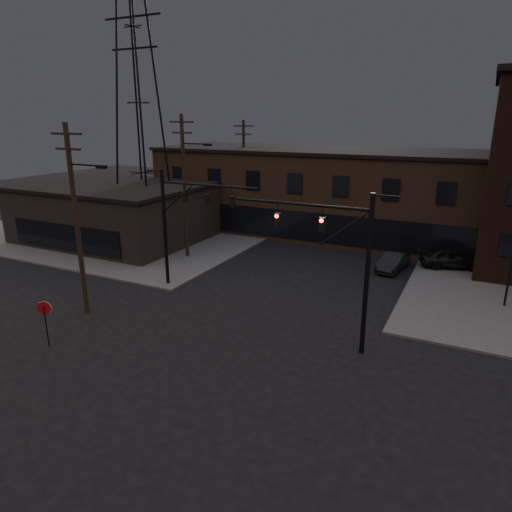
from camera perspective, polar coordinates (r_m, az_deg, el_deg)
The scene contains 13 objects.
ground at distance 22.42m, azimuth -6.74°, elevation -13.27°, with size 140.00×140.00×0.00m, color black.
sidewalk_nw at distance 51.52m, azimuth -14.02°, elevation 3.93°, with size 30.00×30.00×0.15m, color #474744.
building_row at distance 45.97m, azimuth 12.57°, elevation 7.49°, with size 40.00×12.00×8.00m, color brown.
building_left at distance 45.36m, azimuth -17.17°, elevation 5.09°, with size 16.00×12.00×5.00m, color black.
traffic_signal_near at distance 22.21m, azimuth 11.00°, elevation 0.12°, with size 7.12×0.24×8.00m.
traffic_signal_far at distance 30.45m, azimuth -9.50°, elevation 4.92°, with size 7.12×0.24×8.00m.
stop_sign at distance 25.35m, azimuth -24.91°, elevation -6.48°, with size 0.72×0.33×2.48m.
utility_pole_near at distance 27.71m, azimuth -21.49°, elevation 4.59°, with size 3.70×0.28×11.00m.
utility_pole_mid at distance 37.21m, azimuth -8.87°, elevation 8.85°, with size 3.70×0.28×11.50m.
utility_pole_far at distance 47.96m, azimuth -1.54°, elevation 10.42°, with size 2.20×0.28×11.00m.
transmission_tower at distance 44.67m, azimuth -14.53°, elevation 18.06°, with size 7.00×7.00×25.00m, color black, non-canonical shape.
parked_car_lot_a at distance 37.96m, azimuth 23.19°, elevation -0.23°, with size 1.82×4.52×1.54m, color black.
car_crossing at distance 36.32m, azimuth 16.81°, elevation -0.68°, with size 1.46×4.18×1.38m, color black.
Camera 1 is at (10.86, -16.07, 11.25)m, focal length 32.00 mm.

